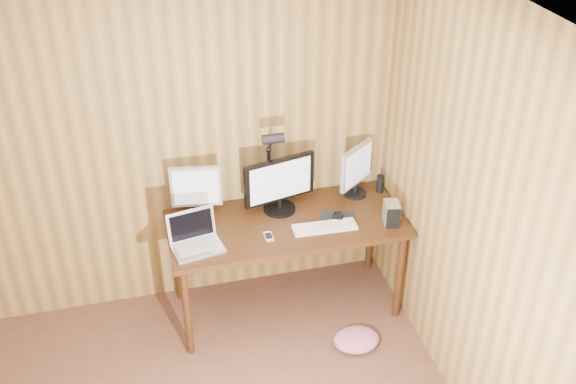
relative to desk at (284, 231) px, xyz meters
name	(u,v)px	position (x,y,z in m)	size (l,w,h in m)	color
room_shell	(164,373)	(-0.93, -1.70, 0.62)	(4.00, 4.00, 4.00)	brown
desk	(284,231)	(0.00, 0.00, 0.00)	(1.60, 0.70, 0.75)	#3A1E0C
monitor_center	(279,184)	(-0.01, 0.08, 0.33)	(0.51, 0.22, 0.40)	black
monitor_left	(196,191)	(-0.57, 0.14, 0.33)	(0.34, 0.16, 0.39)	black
monitor_right	(356,169)	(0.57, 0.14, 0.33)	(0.29, 0.23, 0.39)	black
laptop	(195,238)	(-0.63, -0.18, 0.18)	(0.35, 0.29, 0.23)	silver
keyboard	(325,227)	(0.23, -0.21, 0.13)	(0.44, 0.15, 0.02)	silver
mousepad	(338,218)	(0.35, -0.12, 0.12)	(0.23, 0.19, 0.00)	black
mouse	(338,216)	(0.35, -0.12, 0.14)	(0.07, 0.11, 0.04)	black
hard_drive	(391,213)	(0.68, -0.25, 0.20)	(0.12, 0.16, 0.15)	silver
phone	(269,236)	(-0.16, -0.22, 0.13)	(0.05, 0.11, 0.01)	silver
speaker	(380,184)	(0.75, 0.14, 0.19)	(0.05, 0.05, 0.13)	black
desk_lamp	(271,156)	(-0.05, 0.16, 0.51)	(0.14, 0.21, 0.63)	black
fabric_pile	(356,340)	(0.37, -0.58, -0.58)	(0.32, 0.26, 0.10)	#C15D83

